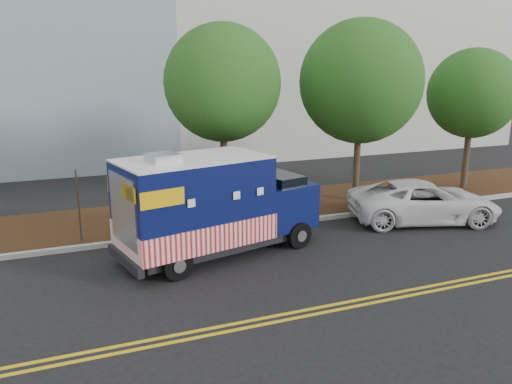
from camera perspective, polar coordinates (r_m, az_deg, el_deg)
name	(u,v)px	position (r m, az deg, el deg)	size (l,w,h in m)	color
ground	(207,250)	(15.12, -5.60, -6.64)	(120.00, 120.00, 0.00)	black
curb	(195,234)	(16.37, -6.94, -4.74)	(120.00, 0.18, 0.15)	#9E9E99
mulch_strip	(181,216)	(18.32, -8.58, -2.71)	(120.00, 4.00, 0.15)	black
centerline_near	(263,318)	(11.28, 0.75, -14.24)	(120.00, 0.10, 0.01)	gold
centerline_far	(267,324)	(11.07, 1.25, -14.82)	(120.00, 0.10, 0.01)	gold
tree_b	(223,83)	(17.74, -3.83, 12.31)	(4.08, 4.08, 6.83)	#38281C
tree_c	(361,82)	(19.75, 11.88, 12.22)	(4.67, 4.67, 7.11)	#38281C
tree_d	(473,94)	(23.28, 23.54, 10.27)	(3.76, 3.76, 6.10)	#38281C
sign_post	(79,208)	(15.94, -19.59, -1.78)	(0.06, 0.06, 2.40)	#473828
food_truck	(211,208)	(14.31, -5.20, -1.84)	(6.29, 3.50, 3.14)	black
white_car	(424,201)	(18.54, 18.62, -1.02)	(2.41, 5.22, 1.45)	silver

